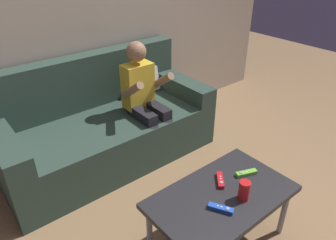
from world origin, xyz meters
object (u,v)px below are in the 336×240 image
object	(u,v)px
person_seated_on_couch	(144,96)
game_remote_red_far_corner	(221,180)
coffee_table	(222,200)
game_remote_blue_center	(221,208)
couch	(106,126)
soda_can	(244,191)
game_remote_lime_near_edge	(246,173)

from	to	relation	value
person_seated_on_couch	game_remote_red_far_corner	world-z (taller)	person_seated_on_couch
coffee_table	game_remote_blue_center	bearing A→B (deg)	-141.15
game_remote_blue_center	couch	bearing A→B (deg)	88.46
person_seated_on_couch	soda_can	distance (m)	1.22
soda_can	person_seated_on_couch	bearing A→B (deg)	82.32
coffee_table	couch	bearing A→B (deg)	92.69
person_seated_on_couch	coffee_table	bearing A→B (deg)	-101.81
game_remote_red_far_corner	soda_can	size ratio (longest dim) A/B	1.06
game_remote_red_far_corner	couch	bearing A→B (deg)	96.52
person_seated_on_couch	game_remote_red_far_corner	bearing A→B (deg)	-98.57
game_remote_blue_center	person_seated_on_couch	bearing A→B (deg)	74.47
soda_can	game_remote_lime_near_edge	bearing A→B (deg)	34.20
person_seated_on_couch	coffee_table	world-z (taller)	person_seated_on_couch
game_remote_lime_near_edge	game_remote_red_far_corner	size ratio (longest dim) A/B	1.11
couch	person_seated_on_couch	world-z (taller)	person_seated_on_couch
coffee_table	person_seated_on_couch	bearing A→B (deg)	78.19
couch	game_remote_lime_near_edge	xyz separation A→B (m)	(0.31, -1.27, 0.12)
person_seated_on_couch	soda_can	xyz separation A→B (m)	(-0.16, -1.20, -0.10)
couch	game_remote_red_far_corner	xyz separation A→B (m)	(0.14, -1.21, 0.12)
game_remote_red_far_corner	soda_can	bearing A→B (deg)	-92.72
game_remote_lime_near_edge	game_remote_blue_center	bearing A→B (deg)	-163.17
couch	person_seated_on_couch	distance (m)	0.44
person_seated_on_couch	coffee_table	xyz separation A→B (m)	(-0.23, -1.10, -0.20)
coffee_table	soda_can	size ratio (longest dim) A/B	7.11
person_seated_on_couch	game_remote_blue_center	bearing A→B (deg)	-105.53
person_seated_on_couch	game_remote_blue_center	size ratio (longest dim) A/B	7.22
couch	coffee_table	bearing A→B (deg)	-87.31
coffee_table	soda_can	bearing A→B (deg)	-55.01
game_remote_red_far_corner	person_seated_on_couch	bearing A→B (deg)	81.43
game_remote_red_far_corner	game_remote_blue_center	bearing A→B (deg)	-136.81
game_remote_lime_near_edge	soda_can	size ratio (longest dim) A/B	1.18
person_seated_on_couch	game_remote_lime_near_edge	bearing A→B (deg)	-88.79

